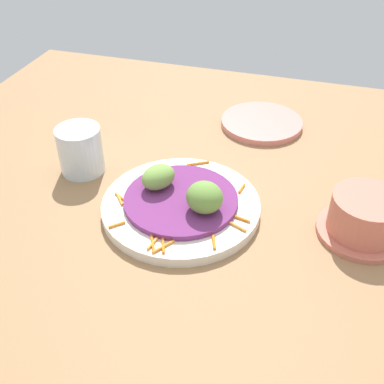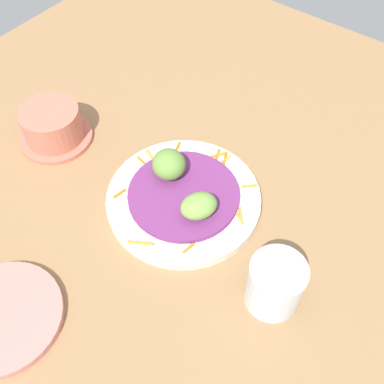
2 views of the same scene
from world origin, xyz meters
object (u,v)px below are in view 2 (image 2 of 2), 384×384
object	(u,v)px
main_plate	(184,199)
guac_scoop_center	(199,206)
guac_scoop_left	(169,164)
water_glass	(275,284)
terracotta_bowl	(53,126)
side_plate_small	(3,317)

from	to	relation	value
main_plate	guac_scoop_center	xyz separation A→B (cm)	(-1.63, -4.01, 3.43)
guac_scoop_left	water_glass	xyz separation A→B (cm)	(-7.05, -22.85, -0.71)
guac_scoop_left	guac_scoop_center	world-z (taller)	guac_scoop_left
main_plate	guac_scoop_center	world-z (taller)	guac_scoop_center
main_plate	guac_scoop_center	distance (cm)	5.52
water_glass	terracotta_bowl	bearing A→B (deg)	86.18
terracotta_bowl	water_glass	distance (cm)	44.67
guac_scoop_center	water_glass	size ratio (longest dim) A/B	0.70
side_plate_small	water_glass	bearing A→B (deg)	-47.97
side_plate_small	water_glass	size ratio (longest dim) A/B	1.98
guac_scoop_left	terracotta_bowl	distance (cm)	22.15
guac_scoop_center	water_glass	xyz separation A→B (cm)	(-3.79, -14.82, -0.31)
guac_scoop_left	side_plate_small	distance (cm)	30.78
main_plate	side_plate_small	xyz separation A→B (cm)	(-28.73, 7.03, -0.20)
guac_scoop_center	side_plate_small	xyz separation A→B (cm)	(-27.10, 11.05, -3.63)
guac_scoop_left	water_glass	world-z (taller)	water_glass
side_plate_small	water_glass	distance (cm)	34.98
guac_scoop_left	terracotta_bowl	xyz separation A→B (cm)	(-4.07, 21.71, -1.68)
side_plate_small	guac_scoop_left	bearing A→B (deg)	-5.68
side_plate_small	water_glass	world-z (taller)	water_glass
guac_scoop_center	side_plate_small	size ratio (longest dim) A/B	0.35
main_plate	side_plate_small	distance (cm)	29.58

